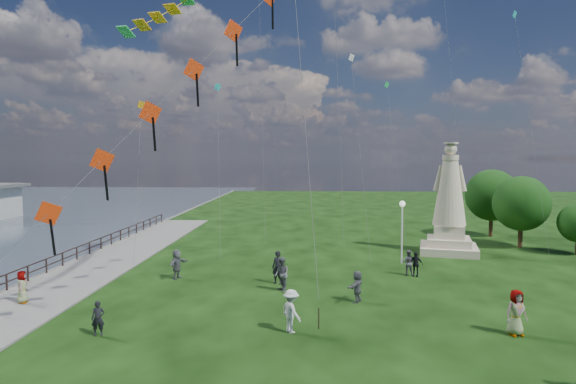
{
  "coord_description": "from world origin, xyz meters",
  "views": [
    {
      "loc": [
        -0.03,
        -17.07,
        7.24
      ],
      "look_at": [
        -1.0,
        8.0,
        5.5
      ],
      "focal_mm": 30.0,
      "sensor_mm": 36.0,
      "label": 1
    }
  ],
  "objects_px": {
    "person_7": "(408,263)",
    "person_2": "(291,311)",
    "person_9": "(416,264)",
    "person_10": "(22,289)",
    "person_1": "(281,274)",
    "person_6": "(278,267)",
    "person_11": "(357,286)",
    "statue": "(449,212)",
    "person_0": "(98,318)",
    "person_4": "(516,312)",
    "person_5": "(177,264)",
    "lamppost": "(402,218)"
  },
  "relations": [
    {
      "from": "person_7",
      "to": "person_2",
      "type": "bearing_deg",
      "value": 70.13
    },
    {
      "from": "person_9",
      "to": "person_10",
      "type": "height_order",
      "value": "person_10"
    },
    {
      "from": "person_1",
      "to": "person_6",
      "type": "xyz_separation_m",
      "value": [
        -0.29,
        1.56,
        0.02
      ]
    },
    {
      "from": "person_9",
      "to": "person_11",
      "type": "height_order",
      "value": "person_11"
    },
    {
      "from": "statue",
      "to": "person_9",
      "type": "distance_m",
      "value": 8.93
    },
    {
      "from": "person_0",
      "to": "person_7",
      "type": "relative_size",
      "value": 0.91
    },
    {
      "from": "person_4",
      "to": "statue",
      "type": "bearing_deg",
      "value": 69.01
    },
    {
      "from": "person_1",
      "to": "person_9",
      "type": "bearing_deg",
      "value": 92.31
    },
    {
      "from": "person_9",
      "to": "person_10",
      "type": "bearing_deg",
      "value": -139.06
    },
    {
      "from": "statue",
      "to": "person_2",
      "type": "xyz_separation_m",
      "value": [
        -11.56,
        -17.4,
        -2.3
      ]
    },
    {
      "from": "person_0",
      "to": "person_10",
      "type": "relative_size",
      "value": 0.9
    },
    {
      "from": "person_4",
      "to": "person_5",
      "type": "relative_size",
      "value": 1.06
    },
    {
      "from": "person_1",
      "to": "person_5",
      "type": "relative_size",
      "value": 1.05
    },
    {
      "from": "person_5",
      "to": "person_2",
      "type": "bearing_deg",
      "value": -121.44
    },
    {
      "from": "person_4",
      "to": "person_5",
      "type": "xyz_separation_m",
      "value": [
        -16.41,
        8.7,
        -0.05
      ]
    },
    {
      "from": "person_0",
      "to": "person_1",
      "type": "relative_size",
      "value": 0.77
    },
    {
      "from": "person_7",
      "to": "person_0",
      "type": "bearing_deg",
      "value": 50.74
    },
    {
      "from": "person_11",
      "to": "statue",
      "type": "bearing_deg",
      "value": 175.68
    },
    {
      "from": "person_10",
      "to": "person_5",
      "type": "bearing_deg",
      "value": -63.27
    },
    {
      "from": "lamppost",
      "to": "person_5",
      "type": "distance_m",
      "value": 15.36
    },
    {
      "from": "person_6",
      "to": "person_10",
      "type": "relative_size",
      "value": 1.2
    },
    {
      "from": "person_1",
      "to": "person_4",
      "type": "distance_m",
      "value": 11.7
    },
    {
      "from": "person_1",
      "to": "person_4",
      "type": "relative_size",
      "value": 0.99
    },
    {
      "from": "person_9",
      "to": "person_11",
      "type": "bearing_deg",
      "value": -103.78
    },
    {
      "from": "person_1",
      "to": "person_6",
      "type": "relative_size",
      "value": 0.98
    },
    {
      "from": "person_9",
      "to": "person_11",
      "type": "distance_m",
      "value": 6.92
    },
    {
      "from": "person_1",
      "to": "person_5",
      "type": "height_order",
      "value": "person_1"
    },
    {
      "from": "statue",
      "to": "person_0",
      "type": "relative_size",
      "value": 5.86
    },
    {
      "from": "lamppost",
      "to": "person_6",
      "type": "relative_size",
      "value": 2.25
    },
    {
      "from": "person_1",
      "to": "person_6",
      "type": "distance_m",
      "value": 1.59
    },
    {
      "from": "person_2",
      "to": "person_4",
      "type": "xyz_separation_m",
      "value": [
        9.23,
        0.03,
        0.04
      ]
    },
    {
      "from": "person_5",
      "to": "person_7",
      "type": "xyz_separation_m",
      "value": [
        14.13,
        1.39,
        -0.1
      ]
    },
    {
      "from": "person_1",
      "to": "person_2",
      "type": "height_order",
      "value": "person_1"
    },
    {
      "from": "person_5",
      "to": "person_9",
      "type": "xyz_separation_m",
      "value": [
        14.54,
        1.17,
        -0.14
      ]
    },
    {
      "from": "person_7",
      "to": "person_10",
      "type": "height_order",
      "value": "person_10"
    },
    {
      "from": "person_10",
      "to": "person_4",
      "type": "bearing_deg",
      "value": -112.52
    },
    {
      "from": "person_1",
      "to": "person_7",
      "type": "bearing_deg",
      "value": 94.77
    },
    {
      "from": "lamppost",
      "to": "person_4",
      "type": "height_order",
      "value": "lamppost"
    },
    {
      "from": "person_5",
      "to": "person_9",
      "type": "height_order",
      "value": "person_5"
    },
    {
      "from": "person_4",
      "to": "person_10",
      "type": "distance_m",
      "value": 22.9
    },
    {
      "from": "person_5",
      "to": "person_9",
      "type": "distance_m",
      "value": 14.58
    },
    {
      "from": "person_6",
      "to": "lamppost",
      "type": "bearing_deg",
      "value": 58.29
    },
    {
      "from": "person_11",
      "to": "person_5",
      "type": "bearing_deg",
      "value": -84.36
    },
    {
      "from": "person_1",
      "to": "person_10",
      "type": "height_order",
      "value": "person_1"
    },
    {
      "from": "person_1",
      "to": "person_4",
      "type": "height_order",
      "value": "person_4"
    },
    {
      "from": "person_6",
      "to": "person_7",
      "type": "height_order",
      "value": "person_6"
    },
    {
      "from": "person_9",
      "to": "person_10",
      "type": "xyz_separation_m",
      "value": [
        -20.8,
        -6.65,
        0.05
      ]
    },
    {
      "from": "person_0",
      "to": "person_1",
      "type": "distance_m",
      "value": 9.92
    },
    {
      "from": "person_6",
      "to": "person_5",
      "type": "bearing_deg",
      "value": -166.24
    },
    {
      "from": "statue",
      "to": "lamppost",
      "type": "bearing_deg",
      "value": -124.47
    }
  ]
}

